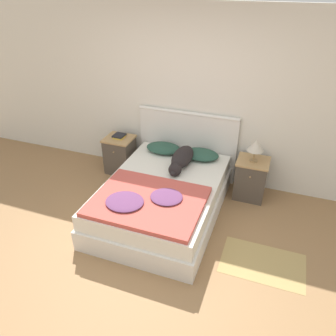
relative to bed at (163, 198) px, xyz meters
name	(u,v)px	position (x,y,z in m)	size (l,w,h in m)	color
ground_plane	(134,265)	(0.03, -1.00, -0.24)	(16.00, 16.00, 0.00)	#997047
wall_back	(192,98)	(0.03, 1.13, 1.03)	(9.00, 0.06, 2.55)	silver
bed	(163,198)	(0.00, 0.00, 0.00)	(1.47, 2.07, 0.50)	silver
headboard	(187,143)	(0.00, 1.06, 0.32)	(1.55, 0.06, 1.08)	silver
nightstand_left	(120,154)	(-1.05, 0.80, 0.06)	(0.44, 0.42, 0.60)	#4C4238
nightstand_right	(251,178)	(1.05, 0.80, 0.06)	(0.44, 0.42, 0.60)	#4C4238
pillow_left	(163,148)	(-0.29, 0.80, 0.31)	(0.53, 0.36, 0.12)	#284C3D
pillow_right	(201,154)	(0.29, 0.80, 0.31)	(0.53, 0.36, 0.12)	#284C3D
quilt	(147,201)	(-0.01, -0.49, 0.29)	(1.29, 1.02, 0.10)	#BC4C42
dog	(182,159)	(0.09, 0.51, 0.36)	(0.27, 0.83, 0.22)	black
book_stack	(119,136)	(-1.05, 0.83, 0.38)	(0.18, 0.19, 0.04)	gold
table_lamp	(256,146)	(1.05, 0.78, 0.59)	(0.22, 0.22, 0.32)	#9E7A4C
rug	(263,263)	(1.40, -0.47, -0.24)	(0.93, 0.60, 0.00)	tan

